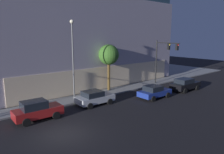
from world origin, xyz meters
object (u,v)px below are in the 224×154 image
at_px(modern_building, 57,35).
at_px(car_black, 185,84).
at_px(car_silver, 94,97).
at_px(car_blue, 154,92).
at_px(street_lamp_sidewalk, 73,52).
at_px(traffic_light_far_corner, 164,53).
at_px(sidewalk_tree, 109,55).
at_px(car_red, 37,110).

height_order(modern_building, car_black, modern_building).
distance_m(car_silver, car_black, 13.34).
distance_m(car_silver, car_blue, 7.42).
distance_m(car_blue, car_black, 6.06).
distance_m(street_lamp_sidewalk, car_blue, 10.66).
relative_size(traffic_light_far_corner, sidewalk_tree, 1.07).
bearing_deg(modern_building, street_lamp_sidewalk, -110.09).
relative_size(car_silver, car_black, 0.90).
bearing_deg(sidewalk_tree, traffic_light_far_corner, -18.80).
distance_m(car_red, car_silver, 6.44).
bearing_deg(sidewalk_tree, car_silver, -143.79).
bearing_deg(street_lamp_sidewalk, sidewalk_tree, 10.44).
height_order(street_lamp_sidewalk, car_black, street_lamp_sidewalk).
bearing_deg(sidewalk_tree, car_blue, -70.89).
bearing_deg(car_silver, modern_building, 75.22).
distance_m(traffic_light_far_corner, car_blue, 8.01).
xyz_separation_m(modern_building, car_silver, (-5.11, -19.38, -6.71)).
relative_size(sidewalk_tree, car_silver, 1.47).
bearing_deg(sidewalk_tree, car_black, -38.33).
relative_size(modern_building, car_blue, 7.13).
xyz_separation_m(car_red, car_blue, (13.40, -2.20, -0.12)).
xyz_separation_m(street_lamp_sidewalk, car_red, (-5.35, -2.80, -4.77)).
relative_size(sidewalk_tree, car_red, 1.45).
distance_m(modern_building, sidewalk_tree, 16.05).
distance_m(modern_building, street_lamp_sidewalk, 18.11).
height_order(car_red, car_blue, car_red).
bearing_deg(car_blue, car_black, -3.41).
height_order(traffic_light_far_corner, car_red, traffic_light_far_corner).
relative_size(traffic_light_far_corner, street_lamp_sidewalk, 0.73).
distance_m(traffic_light_far_corner, car_silver, 13.66).
bearing_deg(car_black, car_blue, 176.59).
bearing_deg(car_blue, traffic_light_far_corner, 28.67).
xyz_separation_m(street_lamp_sidewalk, car_black, (14.10, -5.36, -4.80)).
distance_m(modern_building, traffic_light_far_corner, 20.39).
bearing_deg(car_blue, modern_building, 94.84).
relative_size(car_silver, car_blue, 0.98).
bearing_deg(traffic_light_far_corner, modern_building, 113.04).
bearing_deg(car_red, car_black, -7.50).
bearing_deg(street_lamp_sidewalk, traffic_light_far_corner, -6.82).
xyz_separation_m(car_red, car_silver, (6.43, 0.34, -0.11)).
relative_size(street_lamp_sidewalk, car_red, 2.11).
distance_m(street_lamp_sidewalk, car_red, 7.70).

